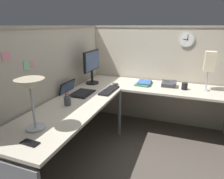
{
  "coord_description": "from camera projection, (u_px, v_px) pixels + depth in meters",
  "views": [
    {
      "loc": [
        -2.38,
        -0.66,
        1.58
      ],
      "look_at": [
        -0.09,
        0.18,
        0.79
      ],
      "focal_mm": 31.82,
      "sensor_mm": 36.0,
      "label": 1
    }
  ],
  "objects": [
    {
      "name": "ground_plane",
      "position": [
        126.0,
        142.0,
        2.83
      ],
      "size": [
        6.8,
        6.8,
        0.0
      ],
      "primitive_type": "plane",
      "color": "#4C443D"
    },
    {
      "name": "desk_lamp_dome",
      "position": [
        31.0,
        89.0,
        1.61
      ],
      "size": [
        0.24,
        0.24,
        0.44
      ],
      "color": "#B7BABF",
      "rests_on": "desk"
    },
    {
      "name": "pinned_note_leftmost",
      "position": [
        32.0,
        64.0,
        2.05
      ],
      "size": [
        0.06,
        0.0,
        0.06
      ],
      "primitive_type": "cube",
      "color": "pink"
    },
    {
      "name": "cell_phone",
      "position": [
        30.0,
        143.0,
        1.5
      ],
      "size": [
        0.08,
        0.15,
        0.01
      ],
      "primitive_type": "cube",
      "rotation": [
        0.0,
        0.0,
        -0.05
      ],
      "color": "black",
      "rests_on": "desk"
    },
    {
      "name": "computer_mouse",
      "position": [
        115.0,
        84.0,
        2.97
      ],
      "size": [
        0.06,
        0.1,
        0.03
      ],
      "primitive_type": "ellipsoid",
      "color": "#38383D",
      "rests_on": "desk"
    },
    {
      "name": "cubicle_wall_back",
      "position": [
        55.0,
        90.0,
        2.55
      ],
      "size": [
        2.57,
        0.12,
        1.58
      ],
      "color": "#B7AD99",
      "rests_on": "ground"
    },
    {
      "name": "monitor",
      "position": [
        92.0,
        65.0,
        2.96
      ],
      "size": [
        0.46,
        0.2,
        0.5
      ],
      "color": "black",
      "rests_on": "desk"
    },
    {
      "name": "book_stack",
      "position": [
        144.0,
        83.0,
        3.0
      ],
      "size": [
        0.3,
        0.24,
        0.04
      ],
      "color": "#3F7F4C",
      "rests_on": "desk"
    },
    {
      "name": "pen_cup",
      "position": [
        67.0,
        101.0,
        2.21
      ],
      "size": [
        0.08,
        0.08,
        0.18
      ],
      "color": "#4C4C51",
      "rests_on": "desk"
    },
    {
      "name": "desk",
      "position": [
        128.0,
        105.0,
        2.49
      ],
      "size": [
        2.35,
        2.15,
        0.73
      ],
      "color": "beige",
      "rests_on": "ground"
    },
    {
      "name": "office_phone",
      "position": [
        169.0,
        84.0,
        2.89
      ],
      "size": [
        0.19,
        0.21,
        0.11
      ],
      "color": "#38383D",
      "rests_on": "desk"
    },
    {
      "name": "desk_lamp_paper",
      "position": [
        210.0,
        63.0,
        2.62
      ],
      "size": [
        0.13,
        0.13,
        0.53
      ],
      "color": "#B7BABF",
      "rests_on": "desk"
    },
    {
      "name": "laptop",
      "position": [
        76.0,
        91.0,
        2.61
      ],
      "size": [
        0.34,
        0.38,
        0.22
      ],
      "color": "black",
      "rests_on": "desk"
    },
    {
      "name": "cubicle_wall_right",
      "position": [
        158.0,
        75.0,
        3.28
      ],
      "size": [
        0.12,
        2.37,
        1.58
      ],
      "color": "#B7AD99",
      "rests_on": "ground"
    },
    {
      "name": "pinned_note_middle",
      "position": [
        27.0,
        65.0,
        1.98
      ],
      "size": [
        0.09,
        0.0,
        0.1
      ],
      "primitive_type": "cube",
      "color": "#8CCC99"
    },
    {
      "name": "wall_clock",
      "position": [
        187.0,
        40.0,
        2.92
      ],
      "size": [
        0.04,
        0.22,
        0.22
      ],
      "color": "#B7BABF"
    },
    {
      "name": "coffee_mug",
      "position": [
        185.0,
        86.0,
        2.75
      ],
      "size": [
        0.08,
        0.08,
        0.1
      ],
      "primitive_type": "cylinder",
      "color": "black",
      "rests_on": "desk"
    },
    {
      "name": "pinned_note_rightmost",
      "position": [
        6.0,
        56.0,
        1.74
      ],
      "size": [
        0.09,
        0.0,
        0.08
      ],
      "primitive_type": "cube",
      "color": "pink"
    },
    {
      "name": "keyboard",
      "position": [
        109.0,
        90.0,
        2.7
      ],
      "size": [
        0.43,
        0.15,
        0.02
      ],
      "primitive_type": "cube",
      "rotation": [
        0.0,
        0.0,
        -0.03
      ],
      "color": "black",
      "rests_on": "desk"
    }
  ]
}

